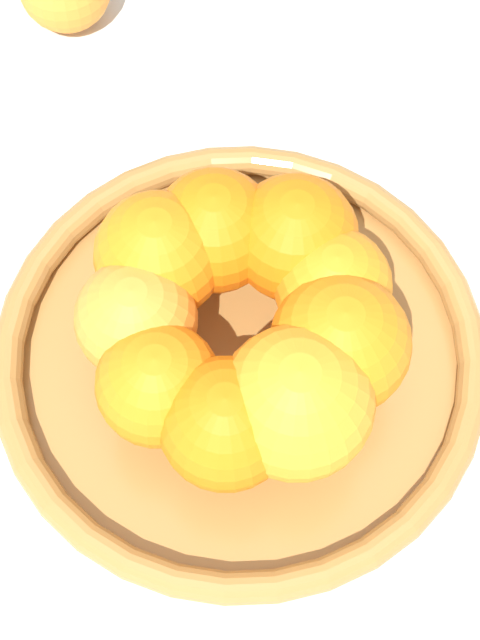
% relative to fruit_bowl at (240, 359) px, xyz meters
% --- Properties ---
extents(ground_plane, '(4.00, 4.00, 0.00)m').
position_rel_fruit_bowl_xyz_m(ground_plane, '(0.00, 0.00, -0.02)').
color(ground_plane, beige).
extents(fruit_bowl, '(0.29, 0.29, 0.03)m').
position_rel_fruit_bowl_xyz_m(fruit_bowl, '(0.00, 0.00, 0.00)').
color(fruit_bowl, '#A57238').
rests_on(fruit_bowl, ground_plane).
extents(orange_pile, '(0.18, 0.19, 0.08)m').
position_rel_fruit_bowl_xyz_m(orange_pile, '(-0.00, 0.00, 0.05)').
color(orange_pile, orange).
rests_on(orange_pile, fruit_bowl).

